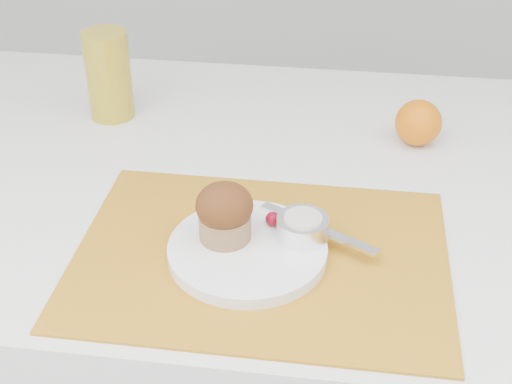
# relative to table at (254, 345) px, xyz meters

# --- Properties ---
(table) EXTENTS (1.20, 0.80, 0.75)m
(table) POSITION_rel_table_xyz_m (0.00, 0.00, 0.00)
(table) COLOR white
(table) RESTS_ON ground
(placemat) EXTENTS (0.48, 0.35, 0.00)m
(placemat) POSITION_rel_table_xyz_m (0.04, -0.21, 0.38)
(placemat) COLOR #C17E1A
(placemat) RESTS_ON table
(plate) EXTENTS (0.26, 0.26, 0.02)m
(plate) POSITION_rel_table_xyz_m (0.02, -0.21, 0.39)
(plate) COLOR white
(plate) RESTS_ON placemat
(ramekin) EXTENTS (0.07, 0.07, 0.03)m
(ramekin) POSITION_rel_table_xyz_m (0.09, -0.18, 0.41)
(ramekin) COLOR white
(ramekin) RESTS_ON plate
(cream) EXTENTS (0.05, 0.05, 0.01)m
(cream) POSITION_rel_table_xyz_m (0.09, -0.18, 0.42)
(cream) COLOR silver
(cream) RESTS_ON ramekin
(raspberry_near) EXTENTS (0.02, 0.02, 0.02)m
(raspberry_near) POSITION_rel_table_xyz_m (0.05, -0.16, 0.40)
(raspberry_near) COLOR #5C0212
(raspberry_near) RESTS_ON plate
(raspberry_far) EXTENTS (0.02, 0.02, 0.02)m
(raspberry_far) POSITION_rel_table_xyz_m (0.06, -0.17, 0.41)
(raspberry_far) COLOR #570205
(raspberry_far) RESTS_ON plate
(butter_knife) EXTENTS (0.16, 0.10, 0.00)m
(butter_knife) POSITION_rel_table_xyz_m (0.11, -0.16, 0.40)
(butter_knife) COLOR silver
(butter_knife) RESTS_ON plate
(orange) EXTENTS (0.08, 0.08, 0.08)m
(orange) POSITION_rel_table_xyz_m (0.25, 0.13, 0.41)
(orange) COLOR orange
(orange) RESTS_ON table
(juice_glass) EXTENTS (0.09, 0.09, 0.15)m
(juice_glass) POSITION_rel_table_xyz_m (-0.27, 0.15, 0.45)
(juice_glass) COLOR gold
(juice_glass) RESTS_ON table
(muffin) EXTENTS (0.07, 0.07, 0.08)m
(muffin) POSITION_rel_table_xyz_m (-0.01, -0.20, 0.43)
(muffin) COLOR #9F774D
(muffin) RESTS_ON plate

